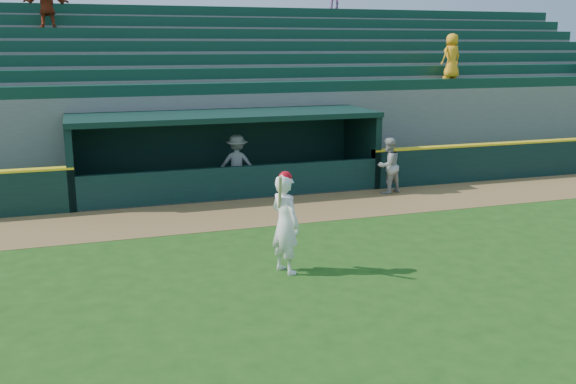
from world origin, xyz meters
The scene contains 9 objects.
ground centered at (0.00, 0.00, 0.00)m, with size 120.00×120.00×0.00m, color #1E4711.
warning_track centered at (0.00, 4.90, 0.01)m, with size 40.00×3.00×0.01m, color brown.
field_wall_right centered at (12.25, 6.55, 0.60)m, with size 15.50×0.30×1.20m, color black.
wall_stripe_right centered at (12.25, 6.55, 1.23)m, with size 15.50×0.32×0.06m, color yellow.
dugout_player_front centered at (4.68, 5.86, 0.86)m, with size 0.84×0.65×1.73m, color #A7A7A2.
dugout_player_inside centered at (0.29, 7.47, 0.90)m, with size 1.16×0.67×1.80m, color #9C9B97.
dugout centered at (0.00, 8.00, 1.36)m, with size 9.40×2.80×2.46m.
stands centered at (-0.03, 12.58, 2.40)m, with size 34.50×6.25×7.55m.
batter_at_plate centered at (-0.55, 0.12, 1.04)m, with size 0.73×0.91×2.10m.
Camera 1 is at (-4.39, -11.57, 4.49)m, focal length 40.00 mm.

